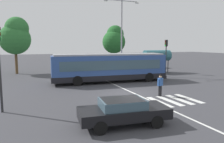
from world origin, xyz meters
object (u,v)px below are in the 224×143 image
object	(u,v)px
parked_car_white	(73,67)
twin_arm_street_lamp	(122,29)
traffic_light_far_corner	(166,51)
background_tree_left	(16,36)
background_tree_right	(114,40)
parked_car_charcoal	(91,66)
foreground_sedan	(123,110)
city_transit_bus	(110,67)
bus_stop_shelter	(157,56)
parked_car_black	(107,66)
pedestrian_crossing_street	(160,84)

from	to	relation	value
parked_car_white	twin_arm_street_lamp	bearing A→B (deg)	-44.83
traffic_light_far_corner	background_tree_left	size ratio (longest dim) A/B	0.60
parked_car_white	background_tree_right	world-z (taller)	background_tree_right
parked_car_charcoal	background_tree_right	xyz separation A→B (m)	(5.94, 4.89, 4.17)
foreground_sedan	parked_car_charcoal	size ratio (longest dim) A/B	1.00
foreground_sedan	parked_car_charcoal	world-z (taller)	same
city_transit_bus	traffic_light_far_corner	world-z (taller)	traffic_light_far_corner
city_transit_bus	parked_car_charcoal	size ratio (longest dim) A/B	2.70
parked_car_charcoal	traffic_light_far_corner	distance (m)	11.44
city_transit_bus	background_tree_right	bearing A→B (deg)	65.84
foreground_sedan	bus_stop_shelter	size ratio (longest dim) A/B	1.15
city_transit_bus	parked_car_charcoal	bearing A→B (deg)	85.17
foreground_sedan	parked_car_black	size ratio (longest dim) A/B	1.01
parked_car_charcoal	background_tree_right	size ratio (longest dim) A/B	0.61
background_tree_left	background_tree_right	distance (m)	16.87
background_tree_right	twin_arm_street_lamp	bearing A→B (deg)	-107.42
parked_car_white	traffic_light_far_corner	world-z (taller)	traffic_light_far_corner
parked_car_charcoal	twin_arm_street_lamp	world-z (taller)	twin_arm_street_lamp
bus_stop_shelter	background_tree_right	xyz separation A→B (m)	(-2.19, 10.61, 2.52)
parked_car_white	parked_car_charcoal	size ratio (longest dim) A/B	0.99
parked_car_charcoal	parked_car_black	xyz separation A→B (m)	(2.52, -0.52, 0.00)
city_transit_bus	background_tree_left	xyz separation A→B (m)	(-9.51, 10.93, 3.59)
city_transit_bus	parked_car_white	xyz separation A→B (m)	(-1.92, 10.15, -0.82)
parked_car_black	twin_arm_street_lamp	size ratio (longest dim) A/B	0.47
background_tree_left	parked_car_white	bearing A→B (deg)	-5.89
twin_arm_street_lamp	background_tree_left	size ratio (longest dim) A/B	1.27
parked_car_white	bus_stop_shelter	distance (m)	12.37
background_tree_left	background_tree_right	bearing A→B (deg)	14.62
city_transit_bus	background_tree_right	world-z (taller)	background_tree_right
foreground_sedan	traffic_light_far_corner	xyz separation A→B (m)	(13.69, 15.41, 2.38)
parked_car_black	bus_stop_shelter	distance (m)	7.83
city_transit_bus	foreground_sedan	bearing A→B (deg)	-108.20
city_transit_bus	parked_car_white	distance (m)	10.36
foreground_sedan	parked_car_black	xyz separation A→B (m)	(7.29, 21.65, 0.00)
foreground_sedan	bus_stop_shelter	bearing A→B (deg)	51.89
pedestrian_crossing_street	traffic_light_far_corner	xyz separation A→B (m)	(8.47, 11.00, 2.18)
pedestrian_crossing_street	bus_stop_shelter	xyz separation A→B (m)	(7.68, 12.04, 1.45)
city_transit_bus	parked_car_black	distance (m)	10.38
parked_car_white	bus_stop_shelter	size ratio (longest dim) A/B	1.14
bus_stop_shelter	foreground_sedan	bearing A→B (deg)	-128.11
pedestrian_crossing_street	parked_car_charcoal	bearing A→B (deg)	91.45
city_transit_bus	background_tree_right	size ratio (longest dim) A/B	1.66
city_transit_bus	background_tree_left	bearing A→B (deg)	131.01
pedestrian_crossing_street	foreground_sedan	bearing A→B (deg)	-139.82
city_transit_bus	parked_car_charcoal	xyz separation A→B (m)	(0.87, 10.30, -0.82)
traffic_light_far_corner	bus_stop_shelter	bearing A→B (deg)	127.02
foreground_sedan	background_tree_right	world-z (taller)	background_tree_right
pedestrian_crossing_street	parked_car_black	xyz separation A→B (m)	(2.07, 17.24, -0.20)
bus_stop_shelter	background_tree_left	xyz separation A→B (m)	(-18.51, 6.35, 2.76)
pedestrian_crossing_street	background_tree_right	bearing A→B (deg)	76.36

